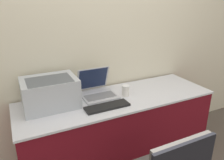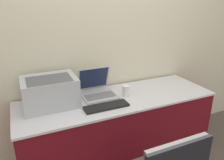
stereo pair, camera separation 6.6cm
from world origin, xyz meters
The scene contains 6 objects.
wall_back centered at (0.00, 0.67, 1.30)m, with size 8.00×0.05×2.60m.
table centered at (0.00, 0.31, 0.38)m, with size 1.94×0.64×0.77m.
printer centered at (-0.62, 0.41, 0.91)m, with size 0.47×0.35×0.26m.
laptop_left centered at (-0.16, 0.45, 0.82)m, with size 0.33×0.35×0.26m.
external_keyboard centered at (-0.18, 0.16, 0.78)m, with size 0.41×0.13×0.02m.
coffee_cup centered at (0.09, 0.31, 0.82)m, with size 0.08×0.08×0.11m.
Camera 1 is at (-0.91, -1.42, 1.68)m, focal length 35.00 mm.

